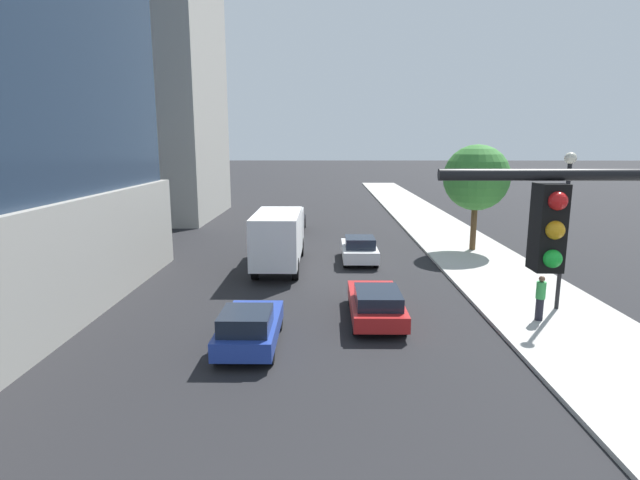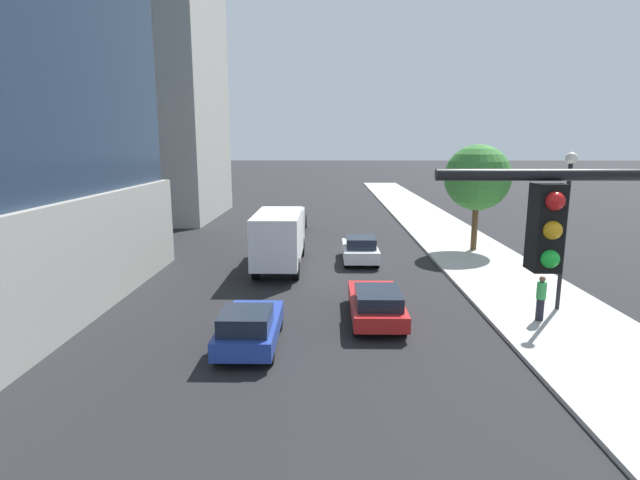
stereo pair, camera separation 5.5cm
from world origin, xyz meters
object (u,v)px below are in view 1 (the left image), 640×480
object	(u,v)px
car_blue	(249,327)
car_red	(376,303)
construction_building	(140,58)
pedestrian_green_shirt	(540,298)
car_white	(359,249)
box_truck	(279,235)
street_tree	(476,178)
car_black	(293,221)
street_lamp	(566,209)

from	to	relation	value
car_blue	car_red	world-z (taller)	car_blue
construction_building	pedestrian_green_shirt	bearing A→B (deg)	-48.76
car_blue	car_red	distance (m)	5.10
car_white	box_truck	world-z (taller)	box_truck
street_tree	car_white	bearing A→B (deg)	-159.13
car_red	car_black	bearing A→B (deg)	102.65
car_white	construction_building	bearing A→B (deg)	135.58
street_lamp	car_blue	world-z (taller)	street_lamp
street_lamp	box_truck	distance (m)	13.84
car_white	pedestrian_green_shirt	xyz separation A→B (m)	(6.02, -9.78, 0.28)
street_lamp	street_tree	xyz separation A→B (m)	(-0.09, 11.20, 0.43)
car_white	car_black	world-z (taller)	car_black
pedestrian_green_shirt	car_black	bearing A→B (deg)	117.69
street_tree	car_red	xyz separation A→B (m)	(-7.19, -12.23, -3.88)
street_lamp	car_black	xyz separation A→B (m)	(-11.66, 18.50, -3.36)
car_black	car_blue	size ratio (longest dim) A/B	1.08
car_black	car_red	size ratio (longest dim) A/B	0.95
car_black	box_truck	size ratio (longest dim) A/B	0.58
street_lamp	car_red	size ratio (longest dim) A/B	1.30
street_lamp	pedestrian_green_shirt	size ratio (longest dim) A/B	3.63
car_white	pedestrian_green_shirt	size ratio (longest dim) A/B	2.53
car_blue	pedestrian_green_shirt	world-z (taller)	pedestrian_green_shirt
street_lamp	box_truck	size ratio (longest dim) A/B	0.80
car_black	construction_building	bearing A→B (deg)	150.66
street_lamp	street_tree	world-z (taller)	street_tree
street_tree	car_white	distance (m)	8.59
street_tree	car_red	bearing A→B (deg)	-120.43
car_white	car_red	size ratio (longest dim) A/B	0.91
construction_building	car_red	xyz separation A→B (m)	(18.12, -27.25, -13.22)
construction_building	street_tree	xyz separation A→B (m)	(25.31, -15.02, -9.34)
car_red	pedestrian_green_shirt	xyz separation A→B (m)	(6.02, -0.29, 0.32)
car_red	street_lamp	bearing A→B (deg)	8.08
construction_building	car_blue	world-z (taller)	construction_building
construction_building	car_blue	size ratio (longest dim) A/B	8.16
street_tree	car_blue	world-z (taller)	street_tree
car_black	box_truck	world-z (taller)	box_truck
car_red	pedestrian_green_shirt	size ratio (longest dim) A/B	2.78
car_black	car_red	xyz separation A→B (m)	(4.38, -19.53, -0.09)
construction_building	car_red	distance (m)	35.29
street_lamp	car_red	world-z (taller)	street_lamp
car_white	car_red	bearing A→B (deg)	-90.00
car_white	box_truck	distance (m)	4.72
street_tree	car_blue	size ratio (longest dim) A/B	1.56
construction_building	street_lamp	distance (m)	37.79
car_blue	box_truck	distance (m)	10.77
construction_building	box_truck	xyz separation A→B (m)	(13.74, -19.14, -12.11)
car_white	car_red	distance (m)	9.49
street_lamp	car_black	world-z (taller)	street_lamp
pedestrian_green_shirt	construction_building	bearing A→B (deg)	131.24
construction_building	street_lamp	xyz separation A→B (m)	(25.40, -26.22, -9.77)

